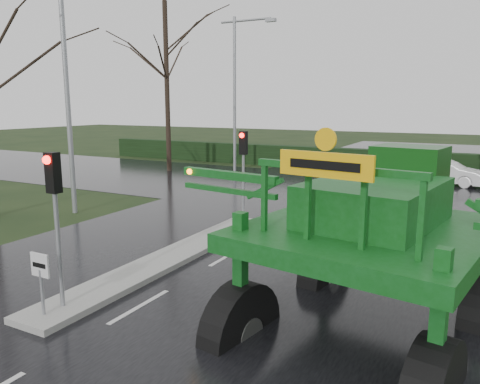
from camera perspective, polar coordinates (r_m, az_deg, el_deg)
The scene contains 13 objects.
ground at distance 11.06m, azimuth -12.11°, elevation -13.58°, with size 140.00×140.00×0.00m, color black.
road_main at distance 19.36m, azimuth 7.26°, elevation -2.82°, with size 14.00×80.00×0.02m, color black.
road_cross at distance 24.95m, azimuth 12.18°, elevation 0.08°, with size 80.00×12.00×0.02m, color black.
median_island at distance 13.97m, azimuth -8.28°, elevation -7.85°, with size 1.20×10.00×0.16m, color gray.
hedge_row at distance 32.53m, azimuth 16.14°, elevation 3.66°, with size 44.00×0.90×1.50m, color black.
keep_left_sign at distance 10.59m, azimuth -23.14°, elevation -9.18°, with size 0.50×0.07×1.35m.
traffic_signal_near at distance 10.50m, azimuth -21.67°, elevation -0.57°, with size 0.26×0.33×3.52m.
traffic_signal_mid at distance 17.18m, azimuth 0.40°, elevation 4.31°, with size 0.26×0.33×3.52m.
street_light_left_near at distance 20.18m, azimuth -19.93°, elevation 14.31°, with size 3.85×0.30×10.00m.
street_light_left_far at distance 31.39m, azimuth -0.16°, elevation 13.42°, with size 3.85×0.30×10.00m.
tree_left_far at distance 32.08m, azimuth -8.98°, elevation 15.31°, with size 7.70×7.70×13.26m.
crop_sprayer at distance 9.12m, azimuth 0.96°, elevation -2.36°, with size 9.15×6.35×5.16m.
white_sedan at distance 28.83m, azimuth 23.63°, elevation 0.81°, with size 1.48×4.23×1.39m, color white.
Camera 1 is at (6.62, -7.63, 4.50)m, focal length 35.00 mm.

